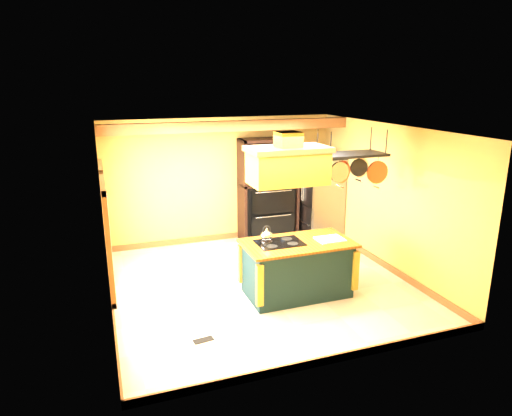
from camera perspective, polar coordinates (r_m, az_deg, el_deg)
floor at (r=8.11m, az=0.54°, el=-9.48°), size 5.00×5.00×0.00m
ceiling at (r=7.38m, az=0.59°, el=9.87°), size 5.00×5.00×0.00m
wall_back at (r=9.95m, az=-4.36°, el=3.47°), size 5.00×0.02×2.70m
wall_front at (r=5.48m, az=9.59°, el=-7.05°), size 5.00×0.02×2.70m
wall_left at (r=7.21m, az=-18.47°, el=-2.07°), size 0.02×5.00×2.70m
wall_right at (r=8.78m, az=16.10°, el=1.23°), size 0.02×5.00×2.70m
ceiling_beam at (r=9.00m, az=-3.17°, el=10.19°), size 5.00×0.15×0.20m
window_near at (r=6.43m, az=-18.01°, el=-3.68°), size 0.06×1.06×1.56m
window_far at (r=7.77m, az=-18.37°, el=-0.41°), size 0.06×1.06×1.56m
kitchen_island at (r=7.60m, az=5.14°, el=-7.45°), size 1.79×1.00×1.11m
range_hood at (r=7.02m, az=4.01°, el=5.60°), size 1.25×0.71×0.80m
pot_rack at (r=7.54m, az=11.85°, el=5.64°), size 1.21×0.55×0.89m
refrigerator at (r=10.25m, az=7.91°, el=1.09°), size 0.79×0.94×1.83m
hutch at (r=10.13m, az=1.46°, el=0.96°), size 1.27×0.58×2.25m
floor_register at (r=6.56m, az=-6.60°, el=-16.07°), size 0.29×0.16×0.01m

